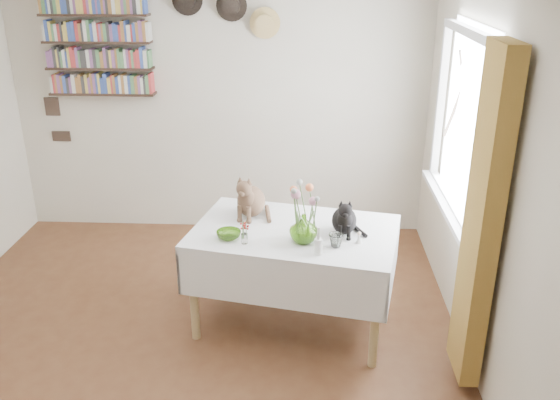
# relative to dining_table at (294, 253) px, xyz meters

# --- Properties ---
(room) EXTENTS (4.08, 4.58, 2.58)m
(room) POSITION_rel_dining_table_xyz_m (-0.78, -0.51, 0.66)
(room) COLOR brown
(room) RESTS_ON ground
(window) EXTENTS (0.12, 1.52, 1.32)m
(window) POSITION_rel_dining_table_xyz_m (1.19, 0.29, 0.81)
(window) COLOR white
(window) RESTS_ON room
(curtain) EXTENTS (0.12, 0.38, 2.10)m
(curtain) POSITION_rel_dining_table_xyz_m (1.12, -0.63, 0.56)
(curtain) COLOR brown
(curtain) RESTS_ON room
(dining_table) EXTENTS (1.61, 1.21, 0.78)m
(dining_table) POSITION_rel_dining_table_xyz_m (0.00, 0.00, 0.00)
(dining_table) COLOR white
(dining_table) RESTS_ON room
(tabby_cat) EXTENTS (0.31, 0.35, 0.35)m
(tabby_cat) POSITION_rel_dining_table_xyz_m (-0.34, 0.25, 0.37)
(tabby_cat) COLOR brown
(tabby_cat) RESTS_ON dining_table
(black_cat) EXTENTS (0.20, 0.25, 0.29)m
(black_cat) POSITION_rel_dining_table_xyz_m (0.35, -0.02, 0.34)
(black_cat) COLOR black
(black_cat) RESTS_ON dining_table
(flower_vase) EXTENTS (0.21, 0.21, 0.21)m
(flower_vase) POSITION_rel_dining_table_xyz_m (0.07, -0.19, 0.29)
(flower_vase) COLOR #7FBB37
(flower_vase) RESTS_ON dining_table
(green_bowl) EXTENTS (0.23, 0.23, 0.05)m
(green_bowl) POSITION_rel_dining_table_xyz_m (-0.46, -0.16, 0.22)
(green_bowl) COLOR #7FBB37
(green_bowl) RESTS_ON dining_table
(drinking_glass) EXTENTS (0.13, 0.13, 0.09)m
(drinking_glass) POSITION_rel_dining_table_xyz_m (0.29, -0.25, 0.24)
(drinking_glass) COLOR white
(drinking_glass) RESTS_ON dining_table
(candlestick) EXTENTS (0.05, 0.05, 0.19)m
(candlestick) POSITION_rel_dining_table_xyz_m (0.17, -0.36, 0.26)
(candlestick) COLOR white
(candlestick) RESTS_ON dining_table
(berry_jar) EXTENTS (0.05, 0.05, 0.18)m
(berry_jar) POSITION_rel_dining_table_xyz_m (-0.34, -0.24, 0.27)
(berry_jar) COLOR white
(berry_jar) RESTS_ON dining_table
(porcelain_figurine) EXTENTS (0.05, 0.05, 0.09)m
(porcelain_figurine) POSITION_rel_dining_table_xyz_m (0.45, -0.19, 0.23)
(porcelain_figurine) COLOR white
(porcelain_figurine) RESTS_ON dining_table
(flower_bouquet) EXTENTS (0.17, 0.13, 0.39)m
(flower_bouquet) POSITION_rel_dining_table_xyz_m (0.07, -0.18, 0.53)
(flower_bouquet) COLOR #4C7233
(flower_bouquet) RESTS_ON flower_vase
(bookshelf_unit) EXTENTS (1.00, 0.16, 0.91)m
(bookshelf_unit) POSITION_rel_dining_table_xyz_m (-1.88, 1.65, 1.26)
(bookshelf_unit) COLOR #312117
(bookshelf_unit) RESTS_ON room
(wall_hats) EXTENTS (0.98, 0.09, 0.48)m
(wall_hats) POSITION_rel_dining_table_xyz_m (-0.66, 1.67, 1.58)
(wall_hats) COLOR black
(wall_hats) RESTS_ON room
(wall_art_plaques) EXTENTS (0.21, 0.02, 0.44)m
(wall_art_plaques) POSITION_rel_dining_table_xyz_m (-2.41, 1.72, 0.54)
(wall_art_plaques) COLOR #38281E
(wall_art_plaques) RESTS_ON room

